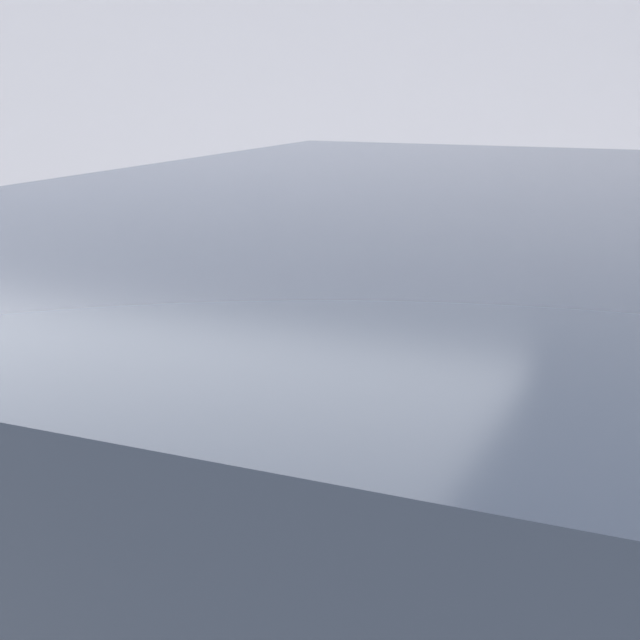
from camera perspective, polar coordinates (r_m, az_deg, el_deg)
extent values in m
cube|color=#9E9B96|center=(4.43, -0.99, -9.63)|extent=(24.00, 2.80, 0.14)
cylinder|color=gray|center=(3.06, 0.00, -9.46)|extent=(0.07, 0.07, 1.03)
cube|color=black|center=(2.85, 0.00, 2.83)|extent=(0.16, 0.13, 0.31)
cube|color=gray|center=(2.78, -0.59, 3.01)|extent=(0.09, 0.01, 0.11)
cylinder|color=black|center=(2.81, 0.00, 6.98)|extent=(0.20, 0.11, 0.20)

